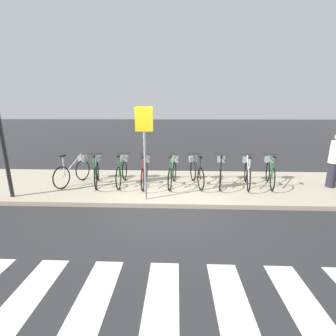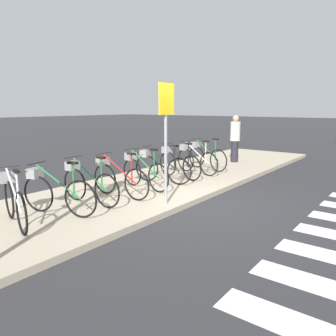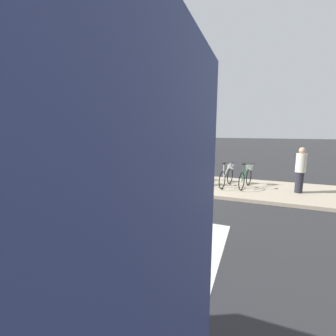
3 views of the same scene
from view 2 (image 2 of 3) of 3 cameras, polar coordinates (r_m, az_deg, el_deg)
The scene contains 13 objects.
ground_plane at distance 7.03m, azimuth 4.72°, elevation -6.43°, with size 120.00×120.00×0.00m, color #2D2D30.
sidewalk at distance 7.96m, azimuth -5.12°, elevation -3.93°, with size 16.89×3.23×0.12m.
parked_bicycle_0 at distance 5.99m, azimuth -25.34°, elevation -4.90°, with size 0.61×1.57×1.00m.
parked_bicycle_1 at distance 6.29m, azimuth -19.18°, elevation -3.75°, with size 0.59×1.58×1.00m.
parked_bicycle_2 at distance 6.80m, azimuth -13.95°, elevation -2.40°, with size 0.46×1.63×1.00m.
parked_bicycle_3 at distance 7.20m, azimuth -8.89°, elevation -1.50°, with size 0.46×1.63×1.00m.
parked_bicycle_4 at distance 7.85m, azimuth -4.54°, elevation -0.39°, with size 0.46×1.62×1.00m.
parked_bicycle_5 at distance 8.43m, azimuth -1.50°, elevation 0.41°, with size 0.47×1.61×1.00m.
parked_bicycle_6 at distance 9.03m, azimuth 1.59°, elevation 1.09°, with size 0.49×1.60×1.00m.
parked_bicycle_7 at distance 9.67m, azimuth 4.66°, elevation 1.69°, with size 0.50×1.60×1.00m.
parked_bicycle_8 at distance 10.32m, azimuth 6.46°, elevation 2.23°, with size 0.54×1.59×1.00m.
pedestrian at distance 11.80m, azimuth 11.60°, elevation 5.19°, with size 0.34×0.34×1.64m.
sign_post at distance 6.38m, azimuth -0.34°, elevation 7.78°, with size 0.44×0.07×2.38m.
Camera 2 is at (-5.66, -3.61, 2.06)m, focal length 35.00 mm.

